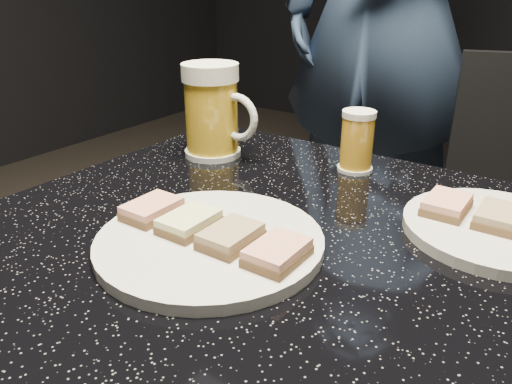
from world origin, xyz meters
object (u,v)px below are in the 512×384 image
table (256,377)px  plate_small (497,229)px  plate_large (210,241)px  beer_tumbler (357,141)px  beer_mug (213,111)px  patron (387,5)px

table → plate_small: bearing=32.1°
plate_large → beer_tumbler: bearing=84.2°
plate_large → beer_mug: size_ratio=1.67×
plate_small → table: size_ratio=0.30×
table → beer_tumbler: size_ratio=7.65×
table → beer_tumbler: (0.01, 0.26, 0.29)m
plate_small → beer_mug: size_ratio=1.40×
table → beer_mug: (-0.22, 0.19, 0.32)m
plate_small → table: plate_small is taller
beer_tumbler → table: bearing=-93.3°
beer_mug → table: bearing=-40.4°
plate_large → table: bearing=75.0°
table → plate_large: bearing=-105.0°
plate_large → plate_small: (0.27, 0.22, 0.00)m
beer_mug → beer_tumbler: (0.23, 0.07, -0.03)m
plate_small → beer_mug: bearing=176.4°
plate_small → beer_tumbler: bearing=156.2°
table → beer_mug: 0.43m
plate_large → table: (0.02, 0.07, -0.25)m
plate_small → beer_tumbler: size_ratio=2.26×
plate_small → patron: patron is taller
beer_mug → patron: bearing=94.3°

